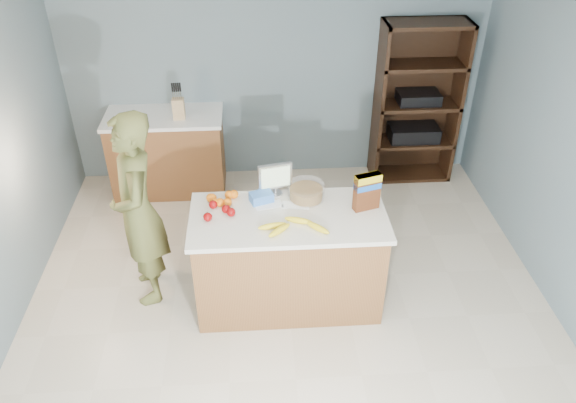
{
  "coord_description": "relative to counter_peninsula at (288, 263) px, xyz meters",
  "views": [
    {
      "loc": [
        -0.24,
        -3.27,
        3.47
      ],
      "look_at": [
        0.0,
        0.35,
        1.0
      ],
      "focal_mm": 35.0,
      "sensor_mm": 36.0,
      "label": 1
    }
  ],
  "objects": [
    {
      "name": "tv",
      "position": [
        -0.09,
        0.32,
        0.64
      ],
      "size": [
        0.28,
        0.12,
        0.28
      ],
      "color": "silver",
      "rests_on": "counter_peninsula"
    },
    {
      "name": "cereal_box",
      "position": [
        0.62,
        0.06,
        0.67
      ],
      "size": [
        0.22,
        0.14,
        0.31
      ],
      "color": "#592B14",
      "rests_on": "counter_peninsula"
    },
    {
      "name": "back_cabinet",
      "position": [
        -1.2,
        1.9,
        0.04
      ],
      "size": [
        1.24,
        0.62,
        0.9
      ],
      "color": "brown",
      "rests_on": "ground"
    },
    {
      "name": "walls",
      "position": [
        0.0,
        -0.3,
        1.24
      ],
      "size": [
        4.52,
        5.02,
        2.51
      ],
      "color": "slate",
      "rests_on": "ground"
    },
    {
      "name": "shelving_unit",
      "position": [
        1.55,
        2.05,
        0.45
      ],
      "size": [
        0.9,
        0.4,
        1.8
      ],
      "color": "black",
      "rests_on": "ground"
    },
    {
      "name": "counter_peninsula",
      "position": [
        0.0,
        0.0,
        0.0
      ],
      "size": [
        1.56,
        0.76,
        0.9
      ],
      "color": "brown",
      "rests_on": "ground"
    },
    {
      "name": "oranges",
      "position": [
        -0.53,
        0.22,
        0.52
      ],
      "size": [
        0.26,
        0.19,
        0.07
      ],
      "color": "orange",
      "rests_on": "counter_peninsula"
    },
    {
      "name": "knife_block",
      "position": [
        -1.02,
        1.81,
        0.6
      ],
      "size": [
        0.12,
        0.1,
        0.31
      ],
      "color": "tan",
      "rests_on": "back_cabinet"
    },
    {
      "name": "blue_carton",
      "position": [
        -0.21,
        0.21,
        0.52
      ],
      "size": [
        0.21,
        0.17,
        0.08
      ],
      "primitive_type": "cube",
      "rotation": [
        0.0,
        0.0,
        0.34
      ],
      "color": "blue",
      "rests_on": "counter_peninsula"
    },
    {
      "name": "floor",
      "position": [
        0.0,
        -0.3,
        -0.42
      ],
      "size": [
        4.5,
        5.0,
        0.02
      ],
      "primitive_type": "cube",
      "color": "beige",
      "rests_on": "ground"
    },
    {
      "name": "apples",
      "position": [
        -0.54,
        0.05,
        0.52
      ],
      "size": [
        0.25,
        0.24,
        0.07
      ],
      "color": "#840607",
      "rests_on": "counter_peninsula"
    },
    {
      "name": "salad_bowl",
      "position": [
        0.16,
        0.24,
        0.54
      ],
      "size": [
        0.3,
        0.3,
        0.13
      ],
      "color": "#267219",
      "rests_on": "counter_peninsula"
    },
    {
      "name": "bananas",
      "position": [
        0.02,
        -0.17,
        0.51
      ],
      "size": [
        0.55,
        0.27,
        0.05
      ],
      "color": "yellow",
      "rests_on": "counter_peninsula"
    },
    {
      "name": "person",
      "position": [
        -1.2,
        0.2,
        0.44
      ],
      "size": [
        0.55,
        0.71,
        1.72
      ],
      "primitive_type": "imported",
      "rotation": [
        0.0,
        0.0,
        -1.33
      ],
      "color": "brown",
      "rests_on": "ground"
    },
    {
      "name": "envelopes",
      "position": [
        -0.04,
        0.15,
        0.49
      ],
      "size": [
        0.45,
        0.16,
        0.0
      ],
      "color": "white",
      "rests_on": "counter_peninsula"
    }
  ]
}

